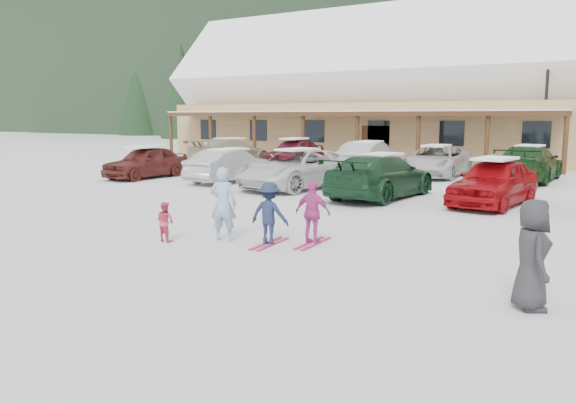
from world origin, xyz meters
The scene contains 22 objects.
ground centered at (0.00, 0.00, 0.00)m, with size 160.00×160.00×0.00m, color white.
day_lodge centered at (-9.00, 27.96, 3.94)m, with size 29.12×12.50×10.38m.
lamp_post centered at (2.28, 23.59, 3.17)m, with size 0.50×0.25×5.54m.
conifer_0 centered at (-26.00, 30.00, 5.69)m, with size 4.40×4.40×10.20m.
conifer_2 centered at (-30.00, 42.00, 6.83)m, with size 5.28×5.28×12.24m.
adult_skier centered at (-1.32, 0.88, 0.83)m, with size 0.61×0.40×1.66m, color #84A4C0.
toddler_red centered at (-2.38, 0.14, 0.45)m, with size 0.43×0.34×0.89m, color #CC3355.
child_navy centered at (-0.23, 1.09, 0.68)m, with size 0.88×0.51×1.37m, color #18213D.
skis_child_navy centered at (-0.23, 1.09, 0.01)m, with size 0.20×1.40×0.03m, color #AA1840.
child_magenta centered at (0.56, 1.61, 0.70)m, with size 0.82×0.34×1.39m, color #BF368A.
skis_child_magenta centered at (0.56, 1.61, 0.01)m, with size 0.20×1.40×0.03m, color #AA1840.
bystander_dark centered at (5.25, -0.39, 0.80)m, with size 0.79×0.51×1.61m, color #27282A.
parked_car_0 centered at (-12.31, 9.29, 0.71)m, with size 1.68×4.19×1.43m, color #571F1B.
parked_car_1 centered at (-8.09, 9.92, 0.70)m, with size 1.48×4.25×1.40m, color #A0A1A4.
parked_car_2 centered at (-4.62, 9.71, 0.76)m, with size 2.51×5.45×1.51m, color silver.
parked_car_3 centered at (-0.89, 8.94, 0.75)m, with size 2.09×5.15×1.49m, color #153920.
parked_car_4 centered at (2.75, 9.25, 0.74)m, with size 1.75×4.34×1.48m, color #A0090F.
parked_car_7 centered at (-13.06, 16.47, 0.76)m, with size 2.14×5.27×1.53m, color tan.
parked_car_8 centered at (-9.50, 17.59, 0.78)m, with size 1.85×4.59×1.56m, color maroon.
parked_car_9 centered at (-4.85, 17.02, 0.76)m, with size 1.61×4.63×1.52m, color #ACABAF.
parked_car_10 centered at (-1.34, 16.68, 0.72)m, with size 2.39×5.19×1.44m, color silver.
parked_car_11 centered at (2.61, 16.97, 0.76)m, with size 2.14×5.26×1.53m, color #153614.
Camera 1 is at (6.37, -8.87, 2.76)m, focal length 35.00 mm.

